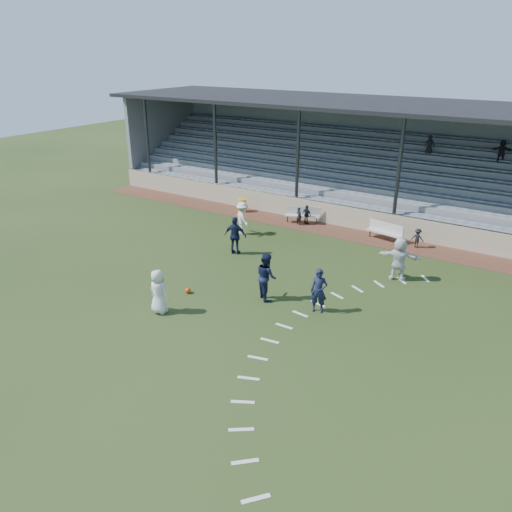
{
  "coord_description": "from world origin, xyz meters",
  "views": [
    {
      "loc": [
        10.66,
        -14.05,
        9.58
      ],
      "look_at": [
        0.0,
        2.5,
        1.3
      ],
      "focal_mm": 35.0,
      "sensor_mm": 36.0,
      "label": 1
    }
  ],
  "objects_px": {
    "player_navy_lead": "(319,291)",
    "bench_right": "(385,230)",
    "football": "(188,291)",
    "bench_left": "(303,213)",
    "trash_bin": "(242,205)",
    "player_white_lead": "(158,292)"
  },
  "relations": [
    {
      "from": "football",
      "to": "player_navy_lead",
      "type": "bearing_deg",
      "value": 16.26
    },
    {
      "from": "bench_left",
      "to": "player_white_lead",
      "type": "height_order",
      "value": "player_white_lead"
    },
    {
      "from": "player_white_lead",
      "to": "player_navy_lead",
      "type": "height_order",
      "value": "same"
    },
    {
      "from": "player_white_lead",
      "to": "trash_bin",
      "type": "bearing_deg",
      "value": -70.79
    },
    {
      "from": "football",
      "to": "player_white_lead",
      "type": "height_order",
      "value": "player_white_lead"
    },
    {
      "from": "bench_right",
      "to": "trash_bin",
      "type": "xyz_separation_m",
      "value": [
        -9.22,
        0.01,
        -0.17
      ]
    },
    {
      "from": "bench_right",
      "to": "player_navy_lead",
      "type": "height_order",
      "value": "player_navy_lead"
    },
    {
      "from": "trash_bin",
      "to": "player_navy_lead",
      "type": "height_order",
      "value": "player_navy_lead"
    },
    {
      "from": "bench_left",
      "to": "player_navy_lead",
      "type": "bearing_deg",
      "value": -79.92
    },
    {
      "from": "player_navy_lead",
      "to": "bench_right",
      "type": "bearing_deg",
      "value": 75.22
    },
    {
      "from": "bench_right",
      "to": "football",
      "type": "height_order",
      "value": "bench_right"
    },
    {
      "from": "bench_left",
      "to": "trash_bin",
      "type": "relative_size",
      "value": 2.55
    },
    {
      "from": "bench_left",
      "to": "trash_bin",
      "type": "distance_m",
      "value": 4.2
    },
    {
      "from": "trash_bin",
      "to": "player_navy_lead",
      "type": "bearing_deg",
      "value": -42.85
    },
    {
      "from": "bench_left",
      "to": "player_white_lead",
      "type": "relative_size",
      "value": 1.12
    },
    {
      "from": "trash_bin",
      "to": "player_white_lead",
      "type": "bearing_deg",
      "value": -69.9
    },
    {
      "from": "bench_right",
      "to": "football",
      "type": "distance_m",
      "value": 11.58
    },
    {
      "from": "bench_left",
      "to": "trash_bin",
      "type": "height_order",
      "value": "bench_left"
    },
    {
      "from": "bench_left",
      "to": "football",
      "type": "height_order",
      "value": "bench_left"
    },
    {
      "from": "football",
      "to": "player_navy_lead",
      "type": "xyz_separation_m",
      "value": [
        5.29,
        1.54,
        0.77
      ]
    },
    {
      "from": "bench_right",
      "to": "football",
      "type": "bearing_deg",
      "value": -103.53
    },
    {
      "from": "trash_bin",
      "to": "football",
      "type": "distance_m",
      "value": 11.42
    }
  ]
}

